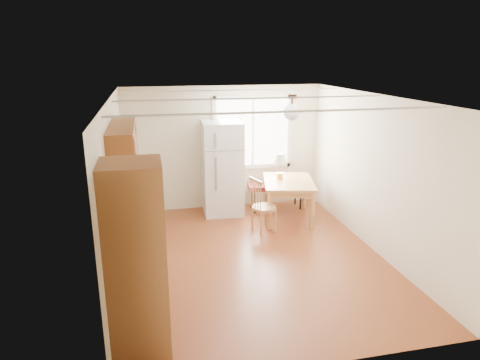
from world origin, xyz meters
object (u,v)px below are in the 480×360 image
object	(u,v)px
chair	(260,202)
bench	(276,187)
refrigerator	(222,168)
dining_table	(288,186)

from	to	relation	value
chair	bench	bearing A→B (deg)	41.97
refrigerator	dining_table	size ratio (longest dim) A/B	1.31
refrigerator	bench	distance (m)	1.20
refrigerator	bench	bearing A→B (deg)	1.30
bench	dining_table	size ratio (longest dim) A/B	0.84
dining_table	bench	bearing A→B (deg)	109.26
bench	dining_table	world-z (taller)	dining_table
refrigerator	chair	distance (m)	1.28
dining_table	chair	bearing A→B (deg)	-130.13
bench	chair	distance (m)	1.30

